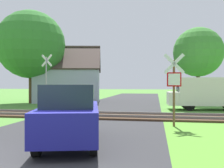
# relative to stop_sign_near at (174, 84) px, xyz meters

# --- Properties ---
(ground_plane) EXTENTS (160.00, 160.00, 0.00)m
(ground_plane) POSITION_rel_stop_sign_near_xyz_m (-3.80, -5.47, -1.79)
(ground_plane) COLOR #4C8433
(road_asphalt) EXTENTS (6.77, 80.00, 0.01)m
(road_asphalt) POSITION_rel_stop_sign_near_xyz_m (-3.80, -3.47, -1.79)
(road_asphalt) COLOR #2D2D30
(road_asphalt) RESTS_ON ground
(rail_track) EXTENTS (60.00, 2.60, 0.22)m
(rail_track) POSITION_rel_stop_sign_near_xyz_m (-3.80, 2.58, -1.73)
(rail_track) COLOR #422D1E
(rail_track) RESTS_ON ground
(stop_sign_near) EXTENTS (0.88, 0.16, 3.10)m
(stop_sign_near) POSITION_rel_stop_sign_near_xyz_m (0.00, 0.00, 0.00)
(stop_sign_near) COLOR brown
(stop_sign_near) RESTS_ON ground
(crossing_sign_far) EXTENTS (0.87, 0.20, 3.89)m
(crossing_sign_far) POSITION_rel_stop_sign_near_xyz_m (-8.30, 5.51, 0.44)
(crossing_sign_far) COLOR #9E9EA5
(crossing_sign_far) RESTS_ON ground
(house) EXTENTS (7.62, 7.93, 5.79)m
(house) POSITION_rel_stop_sign_near_xyz_m (-9.61, 13.97, 0.05)
(house) COLOR #99A3B7
(house) RESTS_ON ground
(tree_left) EXTENTS (6.36, 6.36, 8.68)m
(tree_left) POSITION_rel_stop_sign_near_xyz_m (-12.32, 10.90, 3.71)
(tree_left) COLOR #513823
(tree_left) RESTS_ON ground
(tree_right) EXTENTS (4.60, 4.60, 7.08)m
(tree_right) POSITION_rel_stop_sign_near_xyz_m (3.13, 13.49, 2.98)
(tree_right) COLOR #513823
(tree_right) RESTS_ON ground
(mail_truck) EXTENTS (4.99, 2.11, 2.24)m
(mail_truck) POSITION_rel_stop_sign_near_xyz_m (2.69, 7.35, -0.55)
(mail_truck) COLOR silver
(mail_truck) RESTS_ON ground
(parked_car) EXTENTS (2.57, 4.28, 1.78)m
(parked_car) POSITION_rel_stop_sign_near_xyz_m (-3.30, -3.65, -0.90)
(parked_car) COLOR navy
(parked_car) RESTS_ON ground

